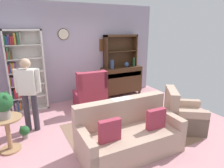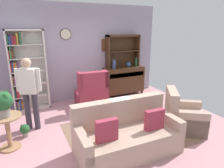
{
  "view_description": "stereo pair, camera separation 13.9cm",
  "coord_description": "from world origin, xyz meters",
  "px_view_note": "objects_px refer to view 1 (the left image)",
  "views": [
    {
      "loc": [
        -1.79,
        -3.44,
        2.15
      ],
      "look_at": [
        0.1,
        0.2,
        0.95
      ],
      "focal_mm": 31.36,
      "sensor_mm": 36.0,
      "label": 1
    },
    {
      "loc": [
        -1.67,
        -3.5,
        2.15
      ],
      "look_at": [
        0.1,
        0.2,
        0.95
      ],
      "focal_mm": 31.36,
      "sensor_mm": 36.0,
      "label": 2
    }
  ],
  "objects_px": {
    "vase_tall": "(112,64)",
    "armchair_floral": "(182,116)",
    "book_stack": "(115,109)",
    "sideboard": "(122,79)",
    "bookshelf": "(23,72)",
    "sideboard_hutch": "(120,46)",
    "coffee_table": "(110,115)",
    "plant_stand": "(8,130)",
    "potted_plant_large": "(3,104)",
    "vase_round": "(126,64)",
    "potted_plant_small": "(24,131)",
    "person_reading": "(28,90)",
    "wingback_chair": "(91,94)",
    "couch_floral": "(128,135)",
    "bottle_wine": "(134,62)"
  },
  "relations": [
    {
      "from": "vase_round",
      "to": "bookshelf",
      "type": "bearing_deg",
      "value": 177.14
    },
    {
      "from": "vase_round",
      "to": "coffee_table",
      "type": "distance_m",
      "value": 2.49
    },
    {
      "from": "vase_round",
      "to": "potted_plant_small",
      "type": "bearing_deg",
      "value": -157.07
    },
    {
      "from": "vase_tall",
      "to": "plant_stand",
      "type": "relative_size",
      "value": 0.42
    },
    {
      "from": "vase_round",
      "to": "book_stack",
      "type": "xyz_separation_m",
      "value": [
        -1.39,
        -1.8,
        -0.56
      ]
    },
    {
      "from": "vase_tall",
      "to": "armchair_floral",
      "type": "xyz_separation_m",
      "value": [
        0.44,
        -2.47,
        -0.77
      ]
    },
    {
      "from": "sideboard_hutch",
      "to": "bottle_wine",
      "type": "distance_m",
      "value": 0.66
    },
    {
      "from": "sideboard",
      "to": "couch_floral",
      "type": "bearing_deg",
      "value": -117.87
    },
    {
      "from": "sideboard",
      "to": "sideboard_hutch",
      "type": "bearing_deg",
      "value": 90.0
    },
    {
      "from": "person_reading",
      "to": "bookshelf",
      "type": "bearing_deg",
      "value": 90.42
    },
    {
      "from": "plant_stand",
      "to": "potted_plant_large",
      "type": "relative_size",
      "value": 1.39
    },
    {
      "from": "bookshelf",
      "to": "book_stack",
      "type": "xyz_separation_m",
      "value": [
        1.62,
        -1.95,
        -0.6
      ]
    },
    {
      "from": "vase_round",
      "to": "armchair_floral",
      "type": "bearing_deg",
      "value": -91.9
    },
    {
      "from": "wingback_chair",
      "to": "book_stack",
      "type": "relative_size",
      "value": 4.79
    },
    {
      "from": "vase_round",
      "to": "wingback_chair",
      "type": "bearing_deg",
      "value": -160.61
    },
    {
      "from": "sideboard_hutch",
      "to": "sideboard",
      "type": "bearing_deg",
      "value": -90.0
    },
    {
      "from": "bookshelf",
      "to": "plant_stand",
      "type": "bearing_deg",
      "value": -103.76
    },
    {
      "from": "sideboard",
      "to": "vase_tall",
      "type": "bearing_deg",
      "value": -168.37
    },
    {
      "from": "couch_floral",
      "to": "book_stack",
      "type": "bearing_deg",
      "value": 78.48
    },
    {
      "from": "wingback_chair",
      "to": "potted_plant_large",
      "type": "distance_m",
      "value": 2.39
    },
    {
      "from": "vase_round",
      "to": "armchair_floral",
      "type": "height_order",
      "value": "vase_round"
    },
    {
      "from": "book_stack",
      "to": "sideboard",
      "type": "bearing_deg",
      "value": 55.97
    },
    {
      "from": "armchair_floral",
      "to": "book_stack",
      "type": "xyz_separation_m",
      "value": [
        -1.31,
        0.68,
        0.16
      ]
    },
    {
      "from": "armchair_floral",
      "to": "potted_plant_large",
      "type": "distance_m",
      "value": 3.53
    },
    {
      "from": "vase_tall",
      "to": "potted_plant_small",
      "type": "relative_size",
      "value": 1.02
    },
    {
      "from": "bookshelf",
      "to": "coffee_table",
      "type": "height_order",
      "value": "bookshelf"
    },
    {
      "from": "bookshelf",
      "to": "potted_plant_small",
      "type": "bearing_deg",
      "value": -96.66
    },
    {
      "from": "plant_stand",
      "to": "potted_plant_large",
      "type": "xyz_separation_m",
      "value": [
        -0.01,
        -0.03,
        0.52
      ]
    },
    {
      "from": "bookshelf",
      "to": "sideboard_hutch",
      "type": "xyz_separation_m",
      "value": [
        2.88,
        0.03,
        0.51
      ]
    },
    {
      "from": "person_reading",
      "to": "coffee_table",
      "type": "relative_size",
      "value": 1.95
    },
    {
      "from": "bookshelf",
      "to": "potted_plant_large",
      "type": "bearing_deg",
      "value": -103.84
    },
    {
      "from": "sideboard_hutch",
      "to": "wingback_chair",
      "type": "relative_size",
      "value": 1.05
    },
    {
      "from": "armchair_floral",
      "to": "vase_round",
      "type": "bearing_deg",
      "value": 88.1
    },
    {
      "from": "sideboard",
      "to": "potted_plant_small",
      "type": "bearing_deg",
      "value": -155.16
    },
    {
      "from": "bookshelf",
      "to": "armchair_floral",
      "type": "xyz_separation_m",
      "value": [
        2.93,
        -2.63,
        -0.76
      ]
    },
    {
      "from": "sideboard",
      "to": "plant_stand",
      "type": "relative_size",
      "value": 2.03
    },
    {
      "from": "book_stack",
      "to": "potted_plant_large",
      "type": "bearing_deg",
      "value": 176.55
    },
    {
      "from": "bookshelf",
      "to": "vase_round",
      "type": "distance_m",
      "value": 3.01
    },
    {
      "from": "vase_round",
      "to": "potted_plant_large",
      "type": "xyz_separation_m",
      "value": [
        -3.46,
        -1.67,
        -0.09
      ]
    },
    {
      "from": "bottle_wine",
      "to": "potted_plant_large",
      "type": "distance_m",
      "value": 4.07
    },
    {
      "from": "sideboard_hutch",
      "to": "potted_plant_large",
      "type": "height_order",
      "value": "sideboard_hutch"
    },
    {
      "from": "potted_plant_large",
      "to": "armchair_floral",
      "type": "bearing_deg",
      "value": -13.47
    },
    {
      "from": "armchair_floral",
      "to": "book_stack",
      "type": "height_order",
      "value": "armchair_floral"
    },
    {
      "from": "bottle_wine",
      "to": "sideboard_hutch",
      "type": "bearing_deg",
      "value": 153.04
    },
    {
      "from": "wingback_chair",
      "to": "book_stack",
      "type": "distance_m",
      "value": 1.3
    },
    {
      "from": "potted_plant_small",
      "to": "couch_floral",
      "type": "bearing_deg",
      "value": -38.6
    },
    {
      "from": "bottle_wine",
      "to": "armchair_floral",
      "type": "relative_size",
      "value": 0.27
    },
    {
      "from": "coffee_table",
      "to": "sideboard",
      "type": "bearing_deg",
      "value": 53.74
    },
    {
      "from": "sideboard_hutch",
      "to": "wingback_chair",
      "type": "height_order",
      "value": "sideboard_hutch"
    },
    {
      "from": "sideboard",
      "to": "vase_round",
      "type": "xyz_separation_m",
      "value": [
        0.13,
        -0.07,
        0.5
      ]
    }
  ]
}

